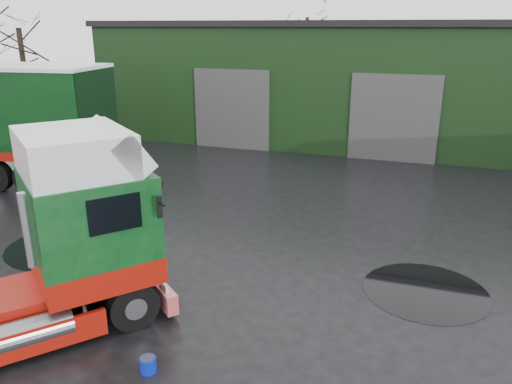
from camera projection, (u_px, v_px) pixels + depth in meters
ground at (253, 299)px, 11.63m from camera, size 100.00×100.00×0.00m
warehouse at (404, 80)px, 27.96m from camera, size 32.40×12.40×6.30m
wash_bucket at (148, 365)px, 9.17m from camera, size 0.34×0.34×0.29m
tree_left at (23, 62)px, 26.26m from camera, size 4.40×4.40×8.50m
tree_back_a at (307, 43)px, 38.88m from camera, size 4.40×4.40×9.50m
puddle_0 at (30, 310)px, 11.17m from camera, size 3.53×3.53×0.01m
puddle_1 at (425, 291)px, 11.97m from camera, size 2.97×2.97×0.01m
puddle_2 at (65, 246)px, 14.43m from camera, size 3.27×3.27×0.01m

